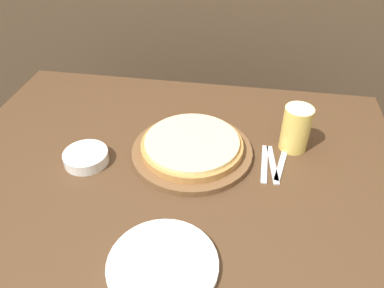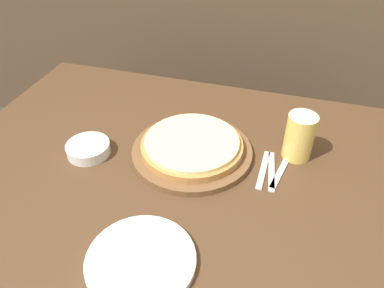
{
  "view_description": "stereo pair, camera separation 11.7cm",
  "coord_description": "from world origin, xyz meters",
  "views": [
    {
      "loc": [
        0.2,
        -0.84,
        1.54
      ],
      "look_at": [
        0.05,
        0.07,
        0.81
      ],
      "focal_mm": 35.0,
      "sensor_mm": 36.0,
      "label": 1
    },
    {
      "loc": [
        0.31,
        -0.81,
        1.54
      ],
      "look_at": [
        0.05,
        0.07,
        0.81
      ],
      "focal_mm": 35.0,
      "sensor_mm": 36.0,
      "label": 2
    }
  ],
  "objects": [
    {
      "name": "fork",
      "position": [
        0.28,
        0.05,
        0.77
      ],
      "size": [
        0.02,
        0.18,
        0.0
      ],
      "color": "silver",
      "rests_on": "dining_table"
    },
    {
      "name": "beer_glass",
      "position": [
        0.37,
        0.15,
        0.85
      ],
      "size": [
        0.09,
        0.09,
        0.15
      ],
      "color": "#E5C65B",
      "rests_on": "dining_table"
    },
    {
      "name": "pizza_on_board",
      "position": [
        0.05,
        0.07,
        0.8
      ],
      "size": [
        0.38,
        0.38,
        0.06
      ],
      "color": "brown",
      "rests_on": "dining_table"
    },
    {
      "name": "side_bowl",
      "position": [
        -0.27,
        -0.02,
        0.79
      ],
      "size": [
        0.14,
        0.14,
        0.04
      ],
      "color": "silver",
      "rests_on": "dining_table"
    },
    {
      "name": "dinner_knife",
      "position": [
        0.3,
        0.05,
        0.77
      ],
      "size": [
        0.04,
        0.18,
        0.0
      ],
      "color": "silver",
      "rests_on": "dining_table"
    },
    {
      "name": "dining_table",
      "position": [
        0.0,
        0.0,
        0.39
      ],
      "size": [
        1.41,
        1.05,
        0.77
      ],
      "color": "#4C331E",
      "rests_on": "ground_plane"
    },
    {
      "name": "spoon",
      "position": [
        0.33,
        0.05,
        0.77
      ],
      "size": [
        0.05,
        0.15,
        0.0
      ],
      "color": "silver",
      "rests_on": "dining_table"
    },
    {
      "name": "dinner_plate",
      "position": [
        0.05,
        -0.35,
        0.78
      ],
      "size": [
        0.26,
        0.26,
        0.02
      ],
      "color": "silver",
      "rests_on": "dining_table"
    }
  ]
}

